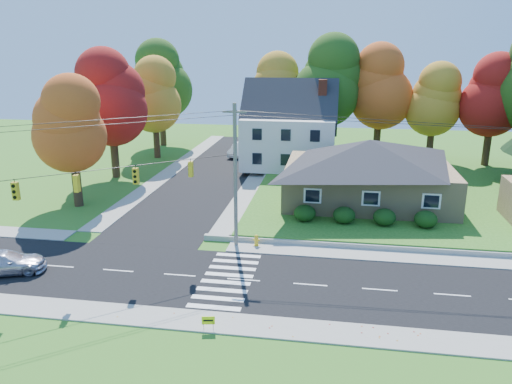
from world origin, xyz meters
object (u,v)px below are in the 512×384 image
(silver_sedan, at_px, (4,262))
(fire_hydrant, at_px, (256,241))
(ranch_house, at_px, (368,170))
(white_car, at_px, (240,150))

(silver_sedan, bearing_deg, fire_hydrant, -86.62)
(ranch_house, relative_size, white_car, 2.93)
(silver_sedan, xyz_separation_m, white_car, (7.84, 35.90, 0.12))
(white_car, bearing_deg, ranch_house, -42.98)
(ranch_house, xyz_separation_m, white_car, (-14.90, 18.47, -2.42))
(white_car, distance_m, fire_hydrant, 29.96)
(fire_hydrant, bearing_deg, silver_sedan, -155.34)
(ranch_house, relative_size, silver_sedan, 3.00)
(ranch_house, height_order, white_car, ranch_house)
(ranch_house, bearing_deg, fire_hydrant, -127.07)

